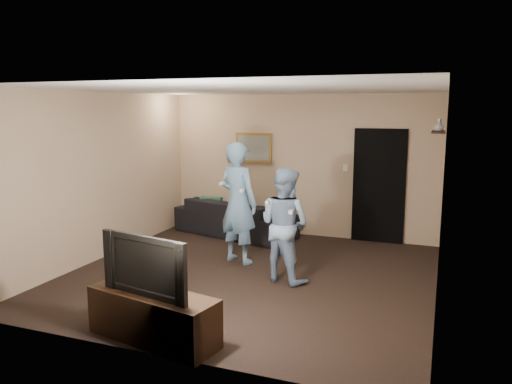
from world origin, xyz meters
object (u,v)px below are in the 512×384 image
at_px(wii_player_left, 238,203).
at_px(wii_player_right, 285,224).
at_px(sofa, 235,217).
at_px(television, 151,263).
at_px(tv_console, 153,317).

xyz_separation_m(wii_player_left, wii_player_right, (0.91, -0.53, -0.14)).
xyz_separation_m(sofa, television, (0.91, -4.24, 0.48)).
distance_m(wii_player_left, wii_player_right, 1.06).
height_order(tv_console, wii_player_right, wii_player_right).
distance_m(sofa, tv_console, 4.34).
xyz_separation_m(sofa, tv_console, (0.91, -4.24, -0.09)).
height_order(television, wii_player_left, wii_player_left).
height_order(television, wii_player_right, wii_player_right).
height_order(tv_console, wii_player_left, wii_player_left).
distance_m(television, wii_player_left, 2.75).
height_order(wii_player_left, wii_player_right, wii_player_left).
bearing_deg(tv_console, wii_player_right, 83.69).
relative_size(sofa, tv_console, 1.61).
height_order(sofa, tv_console, sofa).
bearing_deg(wii_player_left, tv_console, -85.55).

